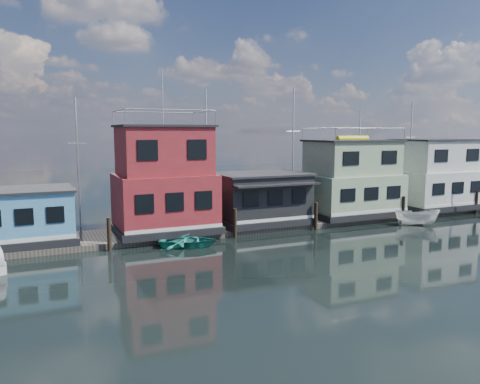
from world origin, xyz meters
name	(u,v)px	position (x,y,z in m)	size (l,w,h in m)	color
ground	(359,264)	(0.00, 0.00, 0.00)	(160.00, 160.00, 0.00)	black
dock	(266,224)	(0.00, 12.00, 0.20)	(48.00, 5.00, 0.40)	#595147
houseboat_blue	(25,216)	(-18.00, 12.00, 2.21)	(6.40, 4.90, 3.66)	black
houseboat_red	(164,182)	(-8.50, 12.00, 4.10)	(7.40, 5.90, 11.86)	black
houseboat_dark	(261,198)	(-0.50, 11.98, 2.42)	(7.40, 6.10, 4.06)	black
houseboat_green	(351,179)	(8.50, 12.00, 3.55)	(8.40, 5.90, 7.03)	black
houseboat_white	(435,175)	(18.50, 12.00, 3.54)	(8.40, 5.90, 6.66)	black
pilings	(279,220)	(-0.33, 9.20, 1.10)	(42.28, 0.28, 2.20)	#2D2116
background_masts	(282,155)	(4.76, 18.00, 5.55)	(36.40, 0.16, 12.00)	silver
motorboat	(417,217)	(11.76, 7.31, 0.69)	(1.34, 3.56, 1.37)	silver
dinghy_teal	(188,241)	(-7.96, 8.07, 0.41)	(2.80, 3.92, 0.81)	#238073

